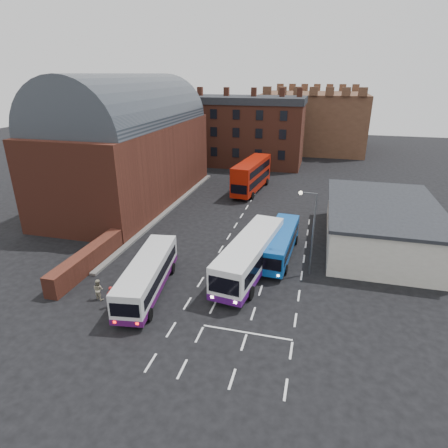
% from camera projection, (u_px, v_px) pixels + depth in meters
% --- Properties ---
extents(ground, '(180.00, 180.00, 0.00)m').
position_uv_depth(ground, '(191.00, 298.00, 28.69)').
color(ground, black).
extents(railway_station, '(12.00, 28.00, 16.00)m').
position_uv_depth(railway_station, '(130.00, 143.00, 48.32)').
color(railway_station, '#602B1E').
rests_on(railway_station, ground).
extents(forecourt_wall, '(1.20, 10.00, 1.80)m').
position_uv_depth(forecourt_wall, '(88.00, 260.00, 32.55)').
color(forecourt_wall, '#602B1E').
rests_on(forecourt_wall, ground).
extents(cream_building, '(10.40, 16.40, 4.25)m').
position_uv_depth(cream_building, '(381.00, 224.00, 36.90)').
color(cream_building, beige).
rests_on(cream_building, ground).
extents(brick_terrace, '(22.00, 10.00, 11.00)m').
position_uv_depth(brick_terrace, '(242.00, 134.00, 69.30)').
color(brick_terrace, brown).
rests_on(brick_terrace, ground).
extents(castle_keep, '(22.00, 22.00, 12.00)m').
position_uv_depth(castle_keep, '(313.00, 121.00, 84.22)').
color(castle_keep, brown).
rests_on(castle_keep, ground).
extents(bus_white_outbound, '(3.70, 10.18, 2.72)m').
position_uv_depth(bus_white_outbound, '(148.00, 274.00, 28.86)').
color(bus_white_outbound, silver).
rests_on(bus_white_outbound, ground).
extents(bus_white_inbound, '(4.22, 11.96, 3.19)m').
position_uv_depth(bus_white_inbound, '(250.00, 254.00, 31.50)').
color(bus_white_inbound, silver).
rests_on(bus_white_inbound, ground).
extents(bus_blue, '(2.81, 9.63, 2.60)m').
position_uv_depth(bus_blue, '(280.00, 242.00, 34.48)').
color(bus_blue, '#0E4D9F').
rests_on(bus_blue, ground).
extents(bus_red_double, '(3.81, 11.44, 4.49)m').
position_uv_depth(bus_red_double, '(252.00, 175.00, 53.72)').
color(bus_red_double, '#991405').
rests_on(bus_red_double, ground).
extents(street_lamp, '(1.49, 0.32, 7.32)m').
position_uv_depth(street_lamp, '(311.00, 226.00, 30.49)').
color(street_lamp, '#4F5257').
rests_on(street_lamp, ground).
extents(pedestrian_red, '(0.75, 0.69, 1.72)m').
position_uv_depth(pedestrian_red, '(112.00, 297.00, 27.25)').
color(pedestrian_red, maroon).
rests_on(pedestrian_red, ground).
extents(pedestrian_beige, '(0.93, 0.80, 1.66)m').
position_uv_depth(pedestrian_beige, '(98.00, 289.00, 28.25)').
color(pedestrian_beige, tan).
rests_on(pedestrian_beige, ground).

